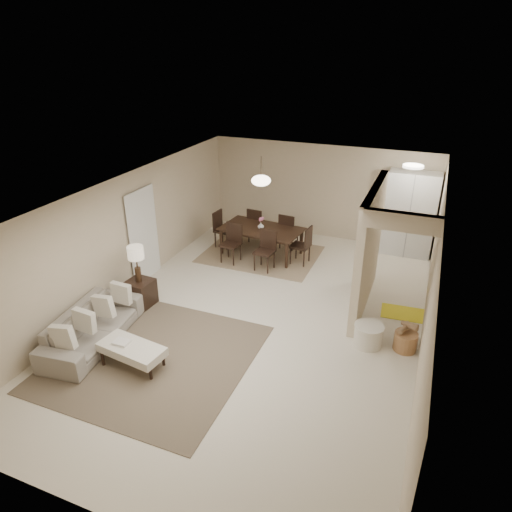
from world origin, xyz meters
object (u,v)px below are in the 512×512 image
at_px(pantry_cabinet, 410,214).
at_px(sofa, 92,327).
at_px(ottoman_bench, 132,350).
at_px(dining_table, 261,242).
at_px(side_table, 141,293).
at_px(round_pouf, 368,335).
at_px(wicker_basket, 405,341).

relative_size(pantry_cabinet, sofa, 0.96).
bearing_deg(ottoman_bench, pantry_cabinet, 66.74).
xyz_separation_m(ottoman_bench, dining_table, (0.38, 4.84, 0.03)).
distance_m(side_table, round_pouf, 4.54).
bearing_deg(wicker_basket, ottoman_bench, -152.75).
distance_m(round_pouf, wicker_basket, 0.63).
distance_m(sofa, side_table, 1.39).
distance_m(round_pouf, dining_table, 4.21).
bearing_deg(dining_table, sofa, -101.93).
xyz_separation_m(pantry_cabinet, round_pouf, (-0.23, -4.25, -0.85)).
height_order(side_table, dining_table, dining_table).
relative_size(ottoman_bench, dining_table, 0.59).
xyz_separation_m(round_pouf, wicker_basket, (0.63, 0.10, -0.03)).
bearing_deg(round_pouf, ottoman_bench, -149.97).
relative_size(side_table, dining_table, 0.28).
bearing_deg(side_table, sofa, -92.07).
distance_m(pantry_cabinet, ottoman_bench, 7.35).
xyz_separation_m(pantry_cabinet, wicker_basket, (0.40, -4.15, -0.88)).
distance_m(sofa, round_pouf, 4.89).
bearing_deg(pantry_cabinet, ottoman_bench, -120.80).
xyz_separation_m(round_pouf, dining_table, (-3.14, 2.81, 0.15)).
bearing_deg(pantry_cabinet, round_pouf, -93.04).
relative_size(round_pouf, wicker_basket, 1.29).
height_order(pantry_cabinet, sofa, pantry_cabinet).
height_order(sofa, dining_table, dining_table).
bearing_deg(round_pouf, sofa, -159.23).
relative_size(side_table, wicker_basket, 1.37).
height_order(sofa, side_table, sofa).
bearing_deg(ottoman_bench, dining_table, 93.03).
bearing_deg(pantry_cabinet, side_table, -135.91).
bearing_deg(round_pouf, wicker_basket, 9.08).
relative_size(ottoman_bench, round_pouf, 2.28).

